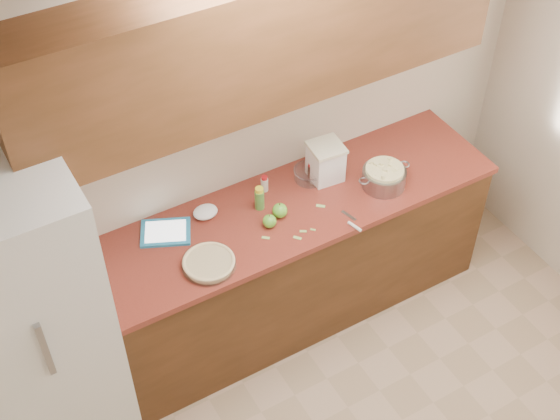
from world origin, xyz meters
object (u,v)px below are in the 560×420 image
pie (209,263)px  tablet (166,232)px  flour_canister (326,161)px  colander (384,177)px

pie → tablet: bearing=106.6°
pie → flour_canister: (0.90, 0.29, 0.09)m
pie → flour_canister: 0.95m
pie → colander: bearing=2.9°
colander → pie: bearing=-177.1°
colander → flour_canister: size_ratio=1.47×
flour_canister → tablet: size_ratio=0.71×
pie → colander: colander is taller
colander → tablet: 1.29m
tablet → flour_canister: bearing=22.5°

